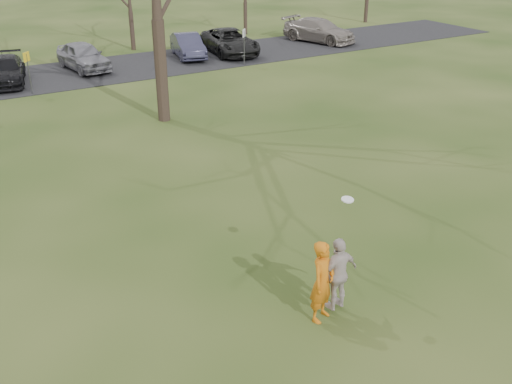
# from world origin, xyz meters

# --- Properties ---
(ground) EXTENTS (120.00, 120.00, 0.00)m
(ground) POSITION_xyz_m (0.00, 0.00, 0.00)
(ground) COLOR #1E380F
(ground) RESTS_ON ground
(parking_strip) EXTENTS (62.00, 6.50, 0.04)m
(parking_strip) POSITION_xyz_m (0.00, 25.00, 0.02)
(parking_strip) COLOR black
(parking_strip) RESTS_ON ground
(player_defender) EXTENTS (0.82, 0.71, 1.90)m
(player_defender) POSITION_xyz_m (-0.49, 0.42, 0.95)
(player_defender) COLOR #CA6810
(player_defender) RESTS_ON ground
(car_3) EXTENTS (2.83, 4.87, 1.33)m
(car_3) POSITION_xyz_m (-2.68, 24.74, 0.70)
(car_3) COLOR black
(car_3) RESTS_ON parking_strip
(car_4) EXTENTS (2.30, 4.64, 1.52)m
(car_4) POSITION_xyz_m (1.65, 25.59, 0.80)
(car_4) COLOR gray
(car_4) RESTS_ON parking_strip
(car_5) EXTENTS (2.37, 4.45, 1.39)m
(car_5) POSITION_xyz_m (8.04, 25.47, 0.74)
(car_5) COLOR #32314A
(car_5) RESTS_ON parking_strip
(car_6) EXTENTS (3.24, 5.68, 1.49)m
(car_6) POSITION_xyz_m (10.74, 25.09, 0.79)
(car_6) COLOR black
(car_6) RESTS_ON parking_strip
(car_7) EXTENTS (3.71, 5.67, 1.53)m
(car_7) POSITION_xyz_m (17.82, 25.29, 0.80)
(car_7) COLOR gray
(car_7) RESTS_ON parking_strip
(catching_play) EXTENTS (1.05, 0.61, 2.52)m
(catching_play) POSITION_xyz_m (-0.03, 0.47, 0.98)
(catching_play) COLOR #C0B2AC
(catching_play) RESTS_ON ground
(sign_yellow) EXTENTS (0.35, 0.35, 2.08)m
(sign_yellow) POSITION_xyz_m (-2.00, 22.00, 1.45)
(sign_yellow) COLOR #47474C
(sign_yellow) RESTS_ON ground
(sign_white) EXTENTS (0.35, 0.35, 2.08)m
(sign_white) POSITION_xyz_m (10.00, 22.00, 1.45)
(sign_white) COLOR #47474C
(sign_white) RESTS_ON ground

